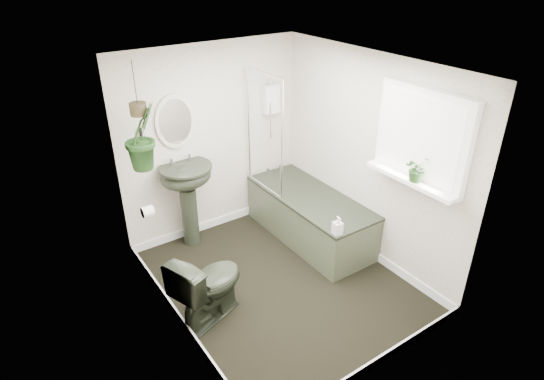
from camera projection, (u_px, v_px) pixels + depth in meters
floor at (280, 282)px, 4.90m from camera, size 2.30×2.80×0.02m
ceiling at (282, 65)px, 3.82m from camera, size 2.30×2.80×0.02m
wall_back at (212, 142)px, 5.39m from camera, size 2.30×0.02×2.30m
wall_front at (392, 260)px, 3.33m from camera, size 2.30×0.02×2.30m
wall_left at (167, 223)px, 3.78m from camera, size 0.02×2.80×2.30m
wall_right at (368, 159)px, 4.94m from camera, size 0.02×2.80×2.30m
skirting at (280, 278)px, 4.88m from camera, size 2.30×2.80×0.10m
bathtub at (310, 217)px, 5.53m from camera, size 0.72×1.72×0.58m
bath_screen at (265, 134)px, 5.26m from camera, size 0.04×0.72×1.40m
shower_box at (271, 99)px, 5.55m from camera, size 0.20×0.10×0.35m
oval_mirror at (175, 122)px, 4.97m from camera, size 0.46×0.03×0.62m
wall_sconce at (142, 138)px, 4.81m from camera, size 0.04×0.04×0.22m
toilet_roll_holder at (148, 212)px, 4.44m from camera, size 0.11×0.11×0.11m
window_recess at (422, 137)px, 4.16m from camera, size 0.08×1.00×0.90m
window_sill at (411, 180)px, 4.32m from camera, size 0.18×1.00×0.04m
window_blinds at (419, 138)px, 4.14m from camera, size 0.01×0.86×0.76m
toilet at (209, 285)px, 4.27m from camera, size 0.83×0.64×0.75m
pedestal_sink at (189, 205)px, 5.32m from camera, size 0.69×0.62×1.03m
sill_plant at (417, 169)px, 4.20m from camera, size 0.27×0.25×0.25m
hanging_plant at (142, 136)px, 4.37m from camera, size 0.46×0.43×0.66m
soap_bottle at (338, 225)px, 4.62m from camera, size 0.11×0.11×0.20m
hanging_pot at (138, 109)px, 4.24m from camera, size 0.16×0.16×0.12m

